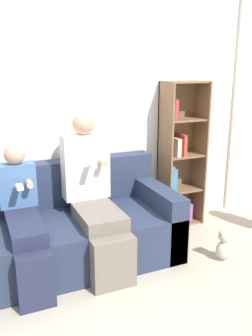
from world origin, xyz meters
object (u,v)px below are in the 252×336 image
adult_seated (93,191)px  teddy_bear (224,245)px  bookshelf (179,158)px  child_seated (24,218)px  couch (48,234)px

adult_seated → teddy_bear: (1.02, -0.45, -0.50)m
bookshelf → teddy_bear: (-0.05, -0.86, -0.58)m
child_seated → teddy_bear: child_seated is taller
adult_seated → bookshelf: (1.07, 0.41, 0.08)m
bookshelf → adult_seated: bearing=-159.1°
adult_seated → child_seated: size_ratio=1.22×
couch → adult_seated: size_ratio=1.71×
child_seated → teddy_bear: 1.69m
child_seated → bookshelf: 1.72m
adult_seated → teddy_bear: size_ratio=4.40×
couch → bookshelf: bookshelf is taller
couch → teddy_bear: 1.51m
adult_seated → couch: bearing=165.6°
couch → teddy_bear: bearing=-21.3°
couch → adult_seated: (0.38, -0.10, 0.36)m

